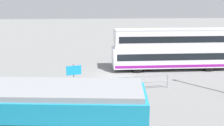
% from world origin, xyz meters
% --- Properties ---
extents(ground_plane, '(160.00, 160.00, 0.00)m').
position_xyz_m(ground_plane, '(0.00, 0.00, 0.00)').
color(ground_plane, slate).
extents(double_decker_bus, '(11.83, 2.62, 3.96)m').
position_xyz_m(double_decker_bus, '(-5.80, -1.68, 2.02)').
color(double_decker_bus, silver).
rests_on(double_decker_bus, ground).
extents(pedestrian_near_railing, '(0.42, 0.42, 1.69)m').
position_xyz_m(pedestrian_near_railing, '(5.95, 6.75, 0.97)').
color(pedestrian_near_railing, black).
rests_on(pedestrian_near_railing, ground).
extents(pedestrian_crossing, '(0.43, 0.43, 1.57)m').
position_xyz_m(pedestrian_crossing, '(1.70, 8.17, 0.90)').
color(pedestrian_crossing, '#33384C').
rests_on(pedestrian_crossing, ground).
extents(pedestrian_railing, '(7.78, 1.22, 1.08)m').
position_xyz_m(pedestrian_railing, '(0.23, 4.61, 0.74)').
color(pedestrian_railing, gray).
rests_on(pedestrian_railing, ground).
extents(info_sign, '(1.06, 0.32, 2.22)m').
position_xyz_m(info_sign, '(3.49, 4.95, 1.53)').
color(info_sign, slate).
rests_on(info_sign, ground).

